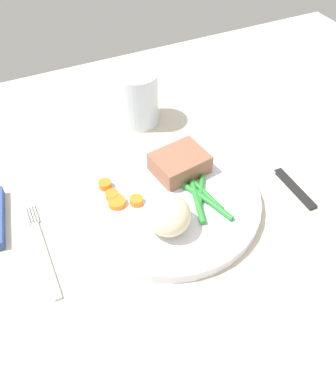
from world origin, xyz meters
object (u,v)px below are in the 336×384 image
at_px(dinner_plate, 168,200).
at_px(water_glass, 138,101).
at_px(meat_portion, 178,164).
at_px(fork, 43,249).
at_px(knife, 275,167).

xyz_separation_m(dinner_plate, water_glass, (0.04, 0.21, 0.03)).
xyz_separation_m(dinner_plate, meat_portion, (0.04, 0.04, 0.02)).
bearing_deg(water_glass, dinner_plate, -101.05).
bearing_deg(meat_portion, fork, -168.59).
bearing_deg(fork, meat_portion, 15.88).
bearing_deg(knife, fork, 179.05).
relative_size(meat_portion, water_glass, 0.82).
bearing_deg(fork, dinner_plate, 5.27).
height_order(meat_portion, fork, meat_portion).
xyz_separation_m(fork, knife, (0.37, -0.00, -0.00)).
xyz_separation_m(fork, water_glass, (0.23, 0.21, 0.04)).
height_order(fork, water_glass, water_glass).
relative_size(dinner_plate, fork, 1.62).
bearing_deg(water_glass, meat_portion, -91.48).
relative_size(fork, knife, 0.81).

